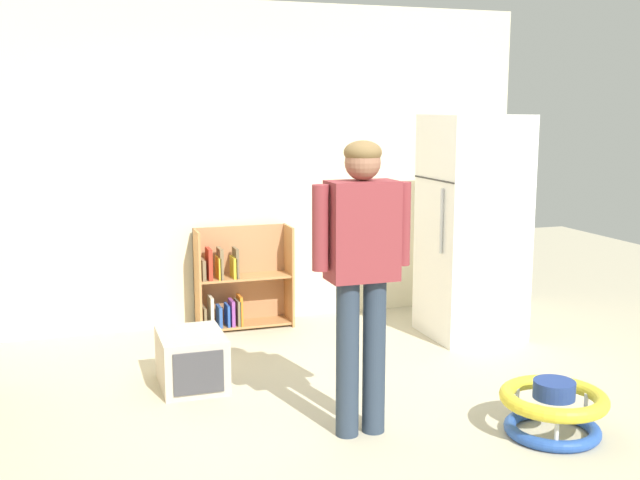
{
  "coord_description": "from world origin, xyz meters",
  "views": [
    {
      "loc": [
        -1.35,
        -3.99,
        1.83
      ],
      "look_at": [
        0.19,
        0.62,
        0.99
      ],
      "focal_mm": 42.82,
      "sensor_mm": 36.0,
      "label": 1
    }
  ],
  "objects": [
    {
      "name": "pet_carrier",
      "position": [
        -0.62,
        0.88,
        0.18
      ],
      "size": [
        0.42,
        0.55,
        0.36
      ],
      "color": "beige",
      "rests_on": "ground"
    },
    {
      "name": "standing_person",
      "position": [
        0.17,
        -0.18,
        1.0
      ],
      "size": [
        0.57,
        0.22,
        1.66
      ],
      "color": "#2C3A4C",
      "rests_on": "ground"
    },
    {
      "name": "back_wall",
      "position": [
        0.0,
        2.33,
        1.35
      ],
      "size": [
        5.2,
        0.06,
        2.7
      ],
      "primitive_type": "cube",
      "color": "beige",
      "rests_on": "ground"
    },
    {
      "name": "baby_walker",
      "position": [
        1.19,
        -0.55,
        0.16
      ],
      "size": [
        0.6,
        0.6,
        0.32
      ],
      "color": "#2852B1",
      "rests_on": "ground"
    },
    {
      "name": "bookshelf",
      "position": [
        -0.03,
        2.14,
        0.37
      ],
      "size": [
        0.8,
        0.28,
        0.85
      ],
      "color": "#B87F4A",
      "rests_on": "ground"
    },
    {
      "name": "refrigerator",
      "position": [
        1.72,
        1.33,
        0.89
      ],
      "size": [
        0.73,
        0.68,
        1.78
      ],
      "color": "white",
      "rests_on": "ground"
    },
    {
      "name": "ground_plane",
      "position": [
        0.0,
        0.0,
        0.0
      ],
      "size": [
        12.0,
        12.0,
        0.0
      ],
      "primitive_type": "plane",
      "color": "beige",
      "rests_on": "ground"
    }
  ]
}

